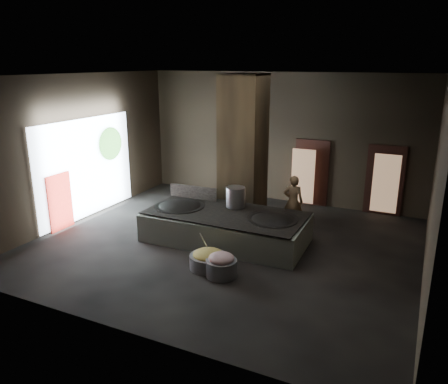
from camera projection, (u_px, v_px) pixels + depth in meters
The scene contains 28 objects.
floor at pixel (225, 245), 12.08m from camera, with size 10.00×9.00×0.10m, color black.
ceiling at pixel (225, 73), 10.75m from camera, with size 10.00×9.00×0.10m, color black.
back_wall at pixel (280, 138), 15.35m from camera, with size 10.00×0.10×4.50m, color black.
front_wall at pixel (112, 218), 7.48m from camera, with size 10.00×0.10×4.50m, color black.
left_wall at pixel (78, 148), 13.50m from camera, with size 0.10×9.00×4.50m, color black.
right_wall at pixel (438, 187), 9.33m from camera, with size 0.10×9.00×4.50m, color black.
pillar at pixel (243, 150), 13.18m from camera, with size 1.20×1.20×4.50m, color black.
hearth_platform at pixel (226, 228), 12.17m from camera, with size 4.44×2.12×0.77m, color beige.
platform_cap at pixel (226, 213), 12.05m from camera, with size 4.34×2.08×0.03m, color black.
wok_left at pixel (180, 209), 12.62m from camera, with size 1.40×1.40×0.39m, color black.
wok_left_rim at pixel (180, 206), 12.60m from camera, with size 1.43×1.43×0.05m, color black.
wok_right at pixel (273, 222), 11.55m from camera, with size 1.30×1.30×0.37m, color black.
wok_right_rim at pixel (273, 220), 11.53m from camera, with size 1.33×1.33×0.05m, color black.
stock_pot at pixel (236, 197), 12.41m from camera, with size 0.54×0.54×0.58m, color #A6A7AE.
splash_guard at pixel (193, 192), 13.23m from camera, with size 1.54×0.06×0.39m, color black.
cook at pixel (293, 202), 13.06m from camera, with size 0.59×0.38×1.61m, color olive.
veg_basin at pixel (208, 261), 10.62m from camera, with size 0.91×0.91×0.33m, color slate.
veg_fill at pixel (208, 254), 10.56m from camera, with size 0.74×0.74×0.23m, color #849D4C.
ladle at pixel (205, 243), 10.70m from camera, with size 0.03×0.03×0.72m, color #A6A7AE.
meat_basin at pixel (221, 268), 10.21m from camera, with size 0.73×0.73×0.40m, color slate.
meat_fill at pixel (221, 258), 10.14m from camera, with size 0.61×0.61×0.23m, color #A7646D.
doorway_near at pixel (311, 174), 15.10m from camera, with size 1.18×0.08×2.38m, color black.
doorway_near_glow at pixel (303, 176), 14.97m from camera, with size 0.80×0.04×1.88m, color #8C6647.
doorway_far at pixel (384, 182), 14.11m from camera, with size 1.18×0.08×2.38m, color black.
doorway_far_glow at pixel (385, 184), 14.08m from camera, with size 0.81×0.04×1.93m, color #8C6647.
left_opening at pixel (87, 168), 13.82m from camera, with size 0.04×4.20×3.10m, color white.
pavilion_sliver at pixel (60, 202), 12.88m from camera, with size 0.05×0.90×1.70m, color maroon.
tree_silhouette at pixel (111, 144), 14.55m from camera, with size 0.28×1.10×1.10m, color #194714.
Camera 1 is at (4.77, -10.07, 4.84)m, focal length 35.00 mm.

